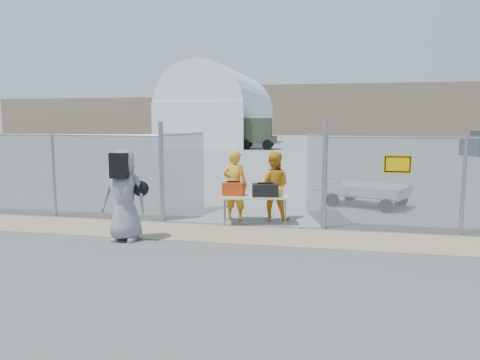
% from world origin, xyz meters
% --- Properties ---
extents(ground, '(160.00, 160.00, 0.00)m').
position_xyz_m(ground, '(0.00, 0.00, 0.00)').
color(ground, '#4A4A4A').
extents(tarmac_inside, '(160.00, 80.00, 0.01)m').
position_xyz_m(tarmac_inside, '(0.00, 42.00, 0.01)').
color(tarmac_inside, gray).
rests_on(tarmac_inside, ground).
extents(dirt_strip, '(44.00, 1.60, 0.01)m').
position_xyz_m(dirt_strip, '(0.00, 1.00, 0.01)').
color(dirt_strip, tan).
rests_on(dirt_strip, ground).
extents(distant_hills, '(140.00, 6.00, 9.00)m').
position_xyz_m(distant_hills, '(5.00, 78.00, 4.50)').
color(distant_hills, '#7F684F').
rests_on(distant_hills, ground).
extents(chain_link_fence, '(40.00, 0.20, 2.20)m').
position_xyz_m(chain_link_fence, '(0.00, 2.00, 1.10)').
color(chain_link_fence, gray).
rests_on(chain_link_fence, ground).
extents(quonset_hangar, '(9.00, 18.00, 8.00)m').
position_xyz_m(quonset_hangar, '(-10.00, 40.00, 4.00)').
color(quonset_hangar, white).
rests_on(quonset_hangar, ground).
extents(folding_table, '(1.75, 1.01, 0.70)m').
position_xyz_m(folding_table, '(0.32, 2.18, 0.35)').
color(folding_table, beige).
rests_on(folding_table, ground).
extents(orange_bag, '(0.54, 0.38, 0.32)m').
position_xyz_m(orange_bag, '(-0.20, 2.14, 0.86)').
color(orange_bag, red).
rests_on(orange_bag, folding_table).
extents(black_duffel, '(0.68, 0.46, 0.30)m').
position_xyz_m(black_duffel, '(0.59, 2.15, 0.85)').
color(black_duffel, black).
rests_on(black_duffel, folding_table).
extents(security_worker_left, '(0.73, 0.56, 1.79)m').
position_xyz_m(security_worker_left, '(-0.22, 2.45, 0.90)').
color(security_worker_left, orange).
rests_on(security_worker_left, ground).
extents(security_worker_right, '(0.86, 0.68, 1.75)m').
position_xyz_m(security_worker_right, '(0.71, 2.74, 0.87)').
color(security_worker_right, orange).
rests_on(security_worker_right, ground).
extents(visitor, '(0.99, 0.68, 1.93)m').
position_xyz_m(visitor, '(-2.07, 0.05, 0.97)').
color(visitor, gray).
rests_on(visitor, ground).
extents(utility_trailer, '(3.27, 2.58, 0.71)m').
position_xyz_m(utility_trailer, '(3.16, 5.14, 0.35)').
color(utility_trailer, beige).
rests_on(utility_trailer, ground).
extents(military_truck, '(6.01, 2.69, 2.78)m').
position_xyz_m(military_truck, '(-6.03, 32.47, 1.39)').
color(military_truck, '#343D26').
rests_on(military_truck, ground).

